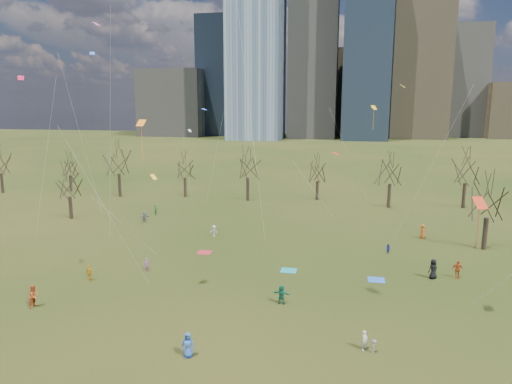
% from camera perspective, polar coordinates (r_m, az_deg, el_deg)
% --- Properties ---
extents(ground, '(500.00, 500.00, 0.00)m').
position_cam_1_polar(ground, '(42.02, -3.24, -12.46)').
color(ground, black).
rests_on(ground, ground).
extents(downtown_skyline, '(212.50, 78.00, 118.00)m').
position_cam_1_polar(downtown_skyline, '(249.34, 8.64, 15.78)').
color(downtown_skyline, slate).
rests_on(downtown_skyline, ground).
extents(bare_tree_row, '(113.04, 29.80, 9.50)m').
position_cam_1_polar(bare_tree_row, '(75.97, 3.62, 2.82)').
color(bare_tree_row, black).
rests_on(bare_tree_row, ground).
extents(blanket_teal, '(1.60, 1.50, 0.03)m').
position_cam_1_polar(blanket_teal, '(47.27, 4.10, -9.76)').
color(blanket_teal, teal).
rests_on(blanket_teal, ground).
extents(blanket_navy, '(1.60, 1.50, 0.03)m').
position_cam_1_polar(blanket_navy, '(46.28, 14.80, -10.56)').
color(blanket_navy, blue).
rests_on(blanket_navy, ground).
extents(blanket_crimson, '(1.60, 1.50, 0.03)m').
position_cam_1_polar(blanket_crimson, '(52.99, -6.45, -7.51)').
color(blanket_crimson, '#B42430').
rests_on(blanket_crimson, ground).
extents(person_0, '(0.94, 0.70, 1.74)m').
position_cam_1_polar(person_0, '(32.32, -8.52, -18.39)').
color(person_0, blue).
rests_on(person_0, ground).
extents(person_1, '(0.56, 0.62, 1.42)m').
position_cam_1_polar(person_1, '(33.71, 13.43, -17.58)').
color(person_1, silver).
rests_on(person_1, ground).
extents(person_2, '(0.81, 1.00, 1.94)m').
position_cam_1_polar(person_2, '(43.04, -25.98, -11.61)').
color(person_2, '#C7471C').
rests_on(person_2, ground).
extents(person_3, '(0.38, 0.64, 0.98)m').
position_cam_1_polar(person_3, '(33.61, 14.52, -18.16)').
color(person_3, slate).
rests_on(person_3, ground).
extents(person_4, '(1.00, 0.72, 1.58)m').
position_cam_1_polar(person_4, '(47.16, -20.08, -9.46)').
color(person_4, gold).
rests_on(person_4, ground).
extents(person_5, '(1.61, 0.68, 1.68)m').
position_cam_1_polar(person_5, '(39.56, 3.21, -12.66)').
color(person_5, '#16674E').
rests_on(person_5, ground).
extents(person_6, '(1.14, 1.04, 1.96)m').
position_cam_1_polar(person_6, '(47.96, 21.27, -8.96)').
color(person_6, black).
rests_on(person_6, ground).
extents(person_7, '(0.48, 0.60, 1.42)m').
position_cam_1_polar(person_7, '(48.04, -13.51, -8.81)').
color(person_7, '#AA55A3').
rests_on(person_7, ground).
extents(person_8, '(0.74, 0.73, 1.20)m').
position_cam_1_polar(person_8, '(54.04, 16.19, -6.86)').
color(person_8, navy).
rests_on(person_8, ground).
extents(person_9, '(0.98, 0.63, 1.45)m').
position_cam_1_polar(person_9, '(59.02, -5.30, -4.86)').
color(person_9, silver).
rests_on(person_9, ground).
extents(person_10, '(1.08, 0.51, 1.80)m').
position_cam_1_polar(person_10, '(48.99, 23.87, -8.84)').
color(person_10, '#C1461B').
rests_on(person_10, ground).
extents(person_11, '(1.52, 1.19, 1.61)m').
position_cam_1_polar(person_11, '(67.41, -13.77, -3.08)').
color(person_11, slate).
rests_on(person_11, ground).
extents(person_12, '(0.63, 0.92, 1.81)m').
position_cam_1_polar(person_12, '(61.59, 20.11, -4.65)').
color(person_12, '#D15017').
rests_on(person_12, ground).
extents(person_13, '(0.67, 0.69, 1.59)m').
position_cam_1_polar(person_13, '(71.63, -12.42, -2.23)').
color(person_13, '#197437').
rests_on(person_13, ground).
extents(kites_airborne, '(61.03, 41.28, 36.65)m').
position_cam_1_polar(kites_airborne, '(50.25, 5.19, 7.10)').
color(kites_airborne, orange).
rests_on(kites_airborne, ground).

